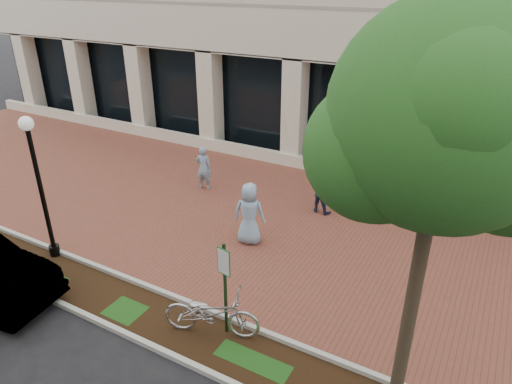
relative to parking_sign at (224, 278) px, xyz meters
The scene contains 14 objects.
ground 5.13m from the parking_sign, 101.36° to the left, with size 120.00×120.00×0.00m, color black.
brick_plaza 5.13m from the parking_sign, 101.36° to the left, with size 40.00×9.00×0.01m, color brown.
planting_strip 1.78m from the parking_sign, 156.50° to the right, with size 40.00×1.50×0.01m, color black.
curb_plaza_side 1.72m from the parking_sign, 161.32° to the left, with size 40.00×0.12×0.12m, color #B9BAAF.
curb_street_side 2.05m from the parking_sign, 129.63° to the right, with size 40.00×0.12×0.12m, color #B9BAAF.
parking_sign is the anchor object (origin of this frame).
lamppost 5.83m from the parking_sign, behind, with size 0.36×0.36×3.96m.
street_tree 5.34m from the parking_sign, ahead, with size 3.63×3.02×6.96m.
locked_bicycle 0.94m from the parking_sign, 144.50° to the right, with size 0.73×2.10×1.10m, color #B0B1B4.
pedestrian_left 7.52m from the parking_sign, 128.62° to the left, with size 0.59×0.38×1.60m, color #7C9AB8.
pedestrian_mid 6.28m from the parking_sign, 93.15° to the left, with size 0.78×0.60×1.60m, color #1B2645.
pedestrian_right 3.78m from the parking_sign, 112.23° to the left, with size 0.90×0.59×1.84m, color #87ABCA.
bollard 7.76m from the parking_sign, 68.91° to the left, with size 0.12×0.12×1.04m.
bike_rack_cluster 9.13m from the parking_sign, 68.80° to the left, with size 3.63×2.10×1.17m.
Camera 1 is at (5.27, -11.18, 7.03)m, focal length 32.00 mm.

